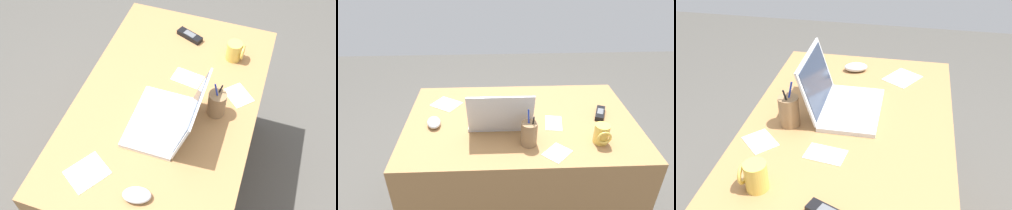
{
  "view_description": "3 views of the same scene",
  "coord_description": "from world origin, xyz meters",
  "views": [
    {
      "loc": [
        1.02,
        0.35,
        2.1
      ],
      "look_at": [
        0.08,
        0.04,
        0.85
      ],
      "focal_mm": 42.12,
      "sensor_mm": 36.0,
      "label": 1
    },
    {
      "loc": [
        0.14,
        1.35,
        1.63
      ],
      "look_at": [
        0.08,
        -0.03,
        0.83
      ],
      "focal_mm": 32.05,
      "sensor_mm": 36.0,
      "label": 2
    },
    {
      "loc": [
        -1.2,
        -0.21,
        1.63
      ],
      "look_at": [
        0.06,
        0.03,
        0.81
      ],
      "focal_mm": 42.76,
      "sensor_mm": 36.0,
      "label": 3
    }
  ],
  "objects": [
    {
      "name": "paper_note_near_laptop",
      "position": [
        -0.14,
        0.29,
        0.76
      ],
      "size": [
        0.15,
        0.15,
        0.0
      ],
      "primitive_type": "cube",
      "rotation": [
        0.0,
        0.0,
        -0.77
      ],
      "color": "white",
      "rests_on": "desk"
    },
    {
      "name": "pen_holder",
      "position": [
        -0.02,
        0.22,
        0.81
      ],
      "size": [
        0.08,
        0.08,
        0.18
      ],
      "color": "olive",
      "rests_on": "desk"
    },
    {
      "name": "laptop",
      "position": [
        0.11,
        0.05,
        0.8
      ],
      "size": [
        0.33,
        0.29,
        0.23
      ],
      "color": "silver",
      "rests_on": "desk"
    },
    {
      "name": "paper_note_left",
      "position": [
        0.42,
        -0.18,
        0.76
      ],
      "size": [
        0.19,
        0.18,
        0.0
      ],
      "primitive_type": "cube",
      "rotation": [
        0.0,
        0.0,
        -0.57
      ],
      "color": "white",
      "rests_on": "desk"
    },
    {
      "name": "computer_mouse",
      "position": [
        0.46,
        0.04,
        0.77
      ],
      "size": [
        0.09,
        0.12,
        0.04
      ],
      "primitive_type": "ellipsoid",
      "rotation": [
        0.0,
        0.0,
        0.24
      ],
      "color": "silver",
      "rests_on": "desk"
    },
    {
      "name": "coffee_mug_white",
      "position": [
        -0.36,
        0.22,
        0.8
      ],
      "size": [
        0.07,
        0.08,
        0.09
      ],
      "color": "#E0BC4C",
      "rests_on": "desk"
    },
    {
      "name": "desk",
      "position": [
        0.0,
        0.0,
        0.38
      ],
      "size": [
        1.22,
        0.78,
        0.75
      ],
      "primitive_type": "cube",
      "color": "#9E7042",
      "rests_on": "ground"
    },
    {
      "name": "paper_note_right",
      "position": [
        -0.17,
        0.05,
        0.76
      ],
      "size": [
        0.1,
        0.15,
        0.0
      ],
      "primitive_type": "cube",
      "rotation": [
        0.0,
        0.0,
        -0.15
      ],
      "color": "white",
      "rests_on": "desk"
    }
  ]
}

